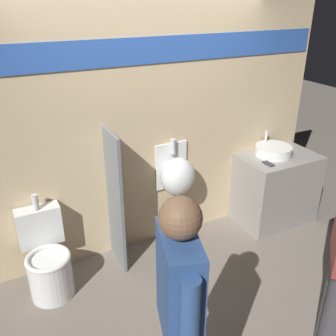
% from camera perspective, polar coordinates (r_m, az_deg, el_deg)
% --- Properties ---
extents(ground_plane, '(16.00, 16.00, 0.00)m').
position_cam_1_polar(ground_plane, '(3.95, 1.16, -14.91)').
color(ground_plane, '#70665B').
extents(display_wall, '(3.98, 0.07, 2.70)m').
position_cam_1_polar(display_wall, '(3.75, -2.99, 6.81)').
color(display_wall, tan).
rests_on(display_wall, ground_plane).
extents(sink_counter, '(0.90, 0.59, 0.84)m').
position_cam_1_polar(sink_counter, '(4.65, 16.03, -3.00)').
color(sink_counter, gray).
rests_on(sink_counter, ground_plane).
extents(sink_basin, '(0.41, 0.41, 0.25)m').
position_cam_1_polar(sink_basin, '(4.47, 15.76, 2.59)').
color(sink_basin, silver).
rests_on(sink_basin, sink_counter).
extents(cell_phone, '(0.07, 0.14, 0.01)m').
position_cam_1_polar(cell_phone, '(4.22, 15.05, 0.65)').
color(cell_phone, '#232328').
rests_on(cell_phone, sink_counter).
extents(divider_near_counter, '(0.03, 0.41, 1.42)m').
position_cam_1_polar(divider_near_counter, '(3.66, -8.06, -5.10)').
color(divider_near_counter, slate).
rests_on(divider_near_counter, ground_plane).
extents(urinal_near_counter, '(0.38, 0.32, 1.18)m').
position_cam_1_polar(urinal_near_counter, '(3.91, 1.40, -1.26)').
color(urinal_near_counter, silver).
rests_on(urinal_near_counter, ground_plane).
extents(toilet, '(0.40, 0.57, 0.92)m').
position_cam_1_polar(toilet, '(3.69, -17.87, -13.39)').
color(toilet, silver).
rests_on(toilet, ground_plane).
extents(person_with_lanyard, '(0.30, 0.56, 1.67)m').
position_cam_1_polar(person_with_lanyard, '(2.22, 1.63, -21.61)').
color(person_with_lanyard, gray).
rests_on(person_with_lanyard, ground_plane).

